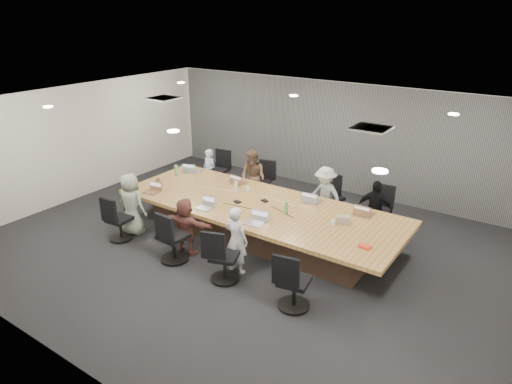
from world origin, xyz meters
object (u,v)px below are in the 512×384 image
Objects in this scene: laptop_4 at (151,192)px; chair_6 at (225,260)px; chair_3 at (379,214)px; chair_5 at (173,240)px; bottle_green_left at (176,170)px; person_6 at (236,240)px; conference_table at (259,219)px; chair_7 at (294,285)px; chair_0 at (218,173)px; bottle_green_right at (286,208)px; mug_brown at (158,180)px; chair_4 at (120,223)px; person_0 at (209,171)px; stapler at (263,213)px; person_3 at (374,209)px; laptop_1 at (239,182)px; laptop_0 at (195,171)px; person_2 at (325,196)px; person_4 at (131,204)px; chair_1 at (261,185)px; snack_packet at (365,247)px; bottle_clear at (236,186)px; laptop_2 at (313,200)px; canvas_bag at (343,219)px; laptop_3 at (364,213)px; person_1 at (253,178)px; person_5 at (186,226)px; laptop_5 at (204,208)px; chair_2 at (331,202)px.

chair_6 is at bearing -27.78° from laptop_4.
chair_5 is (-2.75, -3.40, 0.03)m from chair_3.
person_6 is at bearing -28.98° from bottle_green_left.
chair_7 is at bearing -42.94° from conference_table.
chair_6 is (2.88, -3.40, -0.03)m from chair_0.
bottle_green_left is at bearing 173.12° from bottle_green_right.
chair_6 is 0.62× the size of person_6.
chair_7 is 8.10× the size of mug_brown.
laptop_4 reaches higher than chair_4.
stapler is at bearing -23.49° from person_0.
stapler is at bearing -144.69° from person_3.
laptop_1 is at bearing 139.76° from chair_0.
stapler is (1.13, 1.35, 0.35)m from chair_5.
laptop_0 is (-2.88, 2.50, 0.35)m from chair_6.
conference_table is 1.61m from person_2.
person_3 reaches higher than chair_3.
bottle_green_left is (-1.54, -0.46, 0.12)m from laptop_1.
laptop_4 is at bearing -74.69° from bottle_green_left.
bottle_green_left is (-0.31, 1.69, 0.20)m from person_4.
snack_packet is (3.57, -2.20, 0.37)m from chair_1.
snack_packet is at bearing -11.33° from conference_table.
bottle_green_right reaches higher than bottle_clear.
person_6 is at bearing 103.21° from chair_1.
chair_4 is at bearing -151.30° from bottle_green_right.
person_2 is at bearing 131.88° from snack_packet.
chair_1 is 3.30m from person_4.
person_4 reaches higher than laptop_2.
canvas_bag reaches higher than laptop_0.
snack_packet is (3.28, 1.20, 0.34)m from chair_5.
laptop_2 is (1.91, 0.00, 0.00)m from laptop_1.
laptop_0 is 4.41m from laptop_3.
bottle_green_left is (-4.45, 2.04, 0.46)m from chair_7.
person_1 is (0.00, -0.35, 0.30)m from chair_1.
chair_5 reaches higher than laptop_2.
chair_0 is at bearing -69.13° from person_5.
laptop_5 is at bearing -17.00° from mug_brown.
person_0 is 0.90× the size of person_6.
chair_0 is 0.63× the size of person_4.
person_4 is at bearing 27.91° from laptop_3.
person_1 is 3.04m from person_3.
bottle_clear is at bearing -171.31° from person_3.
person_0 is at bearing 82.86° from mug_brown.
chair_1 is 2.52m from mug_brown.
chair_0 is 2.37× the size of laptop_0.
laptop_3 is at bearing 87.13° from chair_3.
canvas_bag is (-0.18, -1.17, 0.18)m from person_3.
laptop_2 is (1.91, -0.90, 0.36)m from chair_1.
person_5 is at bearing -92.82° from laptop_5.
chair_2 is at bearing 29.01° from mug_brown.
chair_4 is at bearing 85.39° from chair_0.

